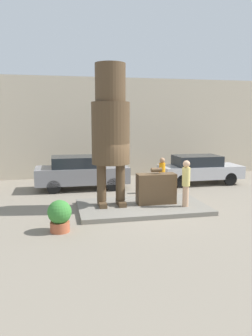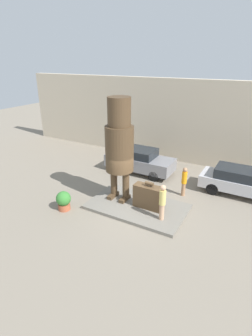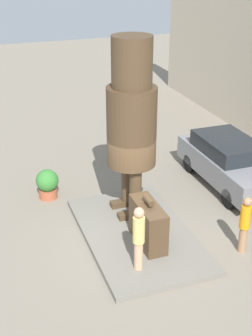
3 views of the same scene
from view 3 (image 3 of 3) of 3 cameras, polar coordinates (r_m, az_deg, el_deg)
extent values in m
plane|color=gray|center=(13.40, 1.35, -8.36)|extent=(60.00, 60.00, 0.00)
cube|color=slate|center=(13.35, 1.36, -8.07)|extent=(4.84, 2.89, 0.16)
cube|color=#4C3823|center=(14.51, -0.32, -4.29)|extent=(0.28, 0.81, 0.18)
cube|color=#4C3823|center=(13.93, 0.67, -5.69)|extent=(0.28, 0.81, 0.18)
cylinder|color=#4C3823|center=(14.17, 0.14, -1.43)|extent=(0.35, 0.35, 1.41)
cylinder|color=#4C3823|center=(13.57, 1.17, -2.73)|extent=(0.35, 0.35, 1.41)
cylinder|color=#4C3823|center=(13.11, 0.68, 5.07)|extent=(1.41, 1.41, 2.27)
cylinder|color=#4C3823|center=(12.59, 0.72, 12.83)|extent=(1.11, 1.11, 1.36)
cube|color=#4C3823|center=(12.57, 2.70, -6.85)|extent=(1.50, 0.56, 1.17)
cylinder|color=#4C3823|center=(12.19, 2.77, -3.94)|extent=(0.41, 0.17, 0.17)
cylinder|color=tan|center=(11.75, 1.52, -10.57)|extent=(0.23, 0.23, 0.78)
cylinder|color=#DBC66B|center=(11.33, 1.57, -7.55)|extent=(0.30, 0.30, 0.70)
sphere|color=tan|center=(11.08, 1.60, -5.48)|extent=(0.26, 0.26, 0.26)
cube|color=gray|center=(16.21, 12.49, 0.26)|extent=(4.44, 1.78, 0.78)
cube|color=#1E2328|center=(16.12, 12.30, 2.66)|extent=(2.44, 1.60, 0.52)
cylinder|color=black|center=(14.97, 12.44, -3.65)|extent=(0.64, 0.18, 0.64)
cylinder|color=black|center=(17.82, 12.30, 1.29)|extent=(0.64, 0.18, 0.64)
cylinder|color=black|center=(17.08, 7.71, 0.57)|extent=(0.64, 0.18, 0.64)
cylinder|color=#AD5638|center=(15.47, -9.46, -3.04)|extent=(0.59, 0.59, 0.31)
sphere|color=#387F33|center=(15.26, -9.58, -1.51)|extent=(0.73, 0.73, 0.73)
cylinder|color=#A87A56|center=(13.00, 14.03, -8.43)|extent=(0.21, 0.21, 0.74)
cylinder|color=orange|center=(12.63, 14.36, -5.79)|extent=(0.28, 0.28, 0.66)
sphere|color=#A87A56|center=(12.41, 14.59, -4.00)|extent=(0.25, 0.25, 0.25)
camera|label=1|loc=(16.06, -47.29, 2.58)|focal=35.00mm
camera|label=2|loc=(8.10, -69.95, 5.55)|focal=28.00mm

